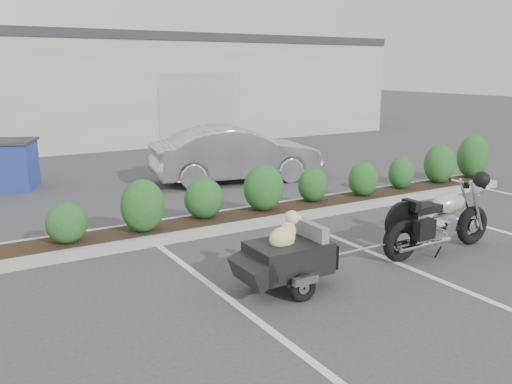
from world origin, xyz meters
TOP-DOWN VIEW (x-y plane):
  - ground at (0.00, 0.00)m, footprint 90.00×90.00m
  - planter_kerb at (1.00, 2.20)m, footprint 12.00×1.00m
  - building at (0.00, 17.00)m, footprint 26.00×10.00m
  - motorcycle at (2.07, -0.79)m, footprint 2.21×0.74m
  - pet_trailer at (-0.71, -0.77)m, footprint 1.75×0.97m
  - sedan at (2.02, 5.50)m, footprint 4.37×2.22m

SIDE VIEW (x-z plane):
  - ground at x=0.00m, z-range 0.00..0.00m
  - planter_kerb at x=1.00m, z-range 0.00..0.15m
  - pet_trailer at x=-0.71m, z-range -0.08..0.97m
  - motorcycle at x=2.07m, z-range -0.13..1.14m
  - sedan at x=2.02m, z-range 0.00..1.38m
  - building at x=0.00m, z-range 0.00..4.00m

